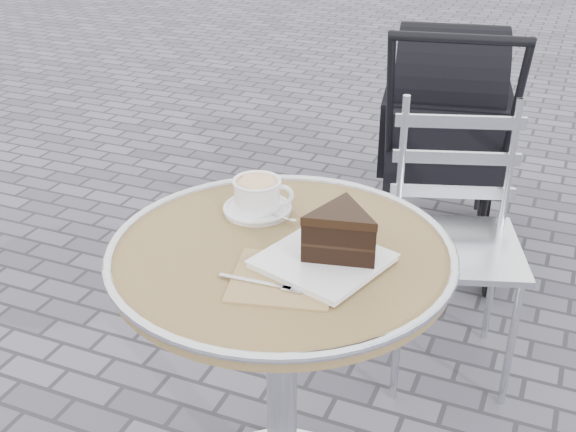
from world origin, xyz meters
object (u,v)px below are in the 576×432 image
at_px(cafe_table, 281,315).
at_px(cake_plate_set, 335,240).
at_px(bistro_chair, 455,208).
at_px(cappuccino_set, 258,198).
at_px(baby_stroller, 444,141).

distance_m(cafe_table, cake_plate_set, 0.25).
bearing_deg(bistro_chair, cafe_table, -124.77).
xyz_separation_m(cafe_table, bistro_chair, (0.23, 0.76, -0.05)).
bearing_deg(cafe_table, cappuccino_set, 130.08).
xyz_separation_m(cappuccino_set, baby_stroller, (0.17, 1.32, -0.32)).
bearing_deg(baby_stroller, cake_plate_set, -98.88).
bearing_deg(cappuccino_set, baby_stroller, 64.52).
bearing_deg(bistro_chair, baby_stroller, 85.77).
distance_m(cappuccino_set, bistro_chair, 0.76).
xyz_separation_m(cake_plate_set, baby_stroller, (-0.06, 1.46, -0.34)).
relative_size(cake_plate_set, baby_stroller, 0.32).
relative_size(cafe_table, cake_plate_set, 2.27).
relative_size(bistro_chair, baby_stroller, 0.82).
relative_size(cappuccino_set, bistro_chair, 0.21).
height_order(cafe_table, cappuccino_set, cappuccino_set).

